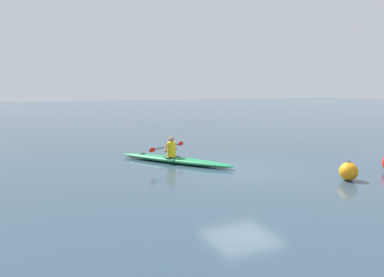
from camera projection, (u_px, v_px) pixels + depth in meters
ground_plane at (242, 171)px, 13.56m from camera, size 160.00×160.00×0.00m
kayak at (174, 160)px, 14.99m from camera, size 3.44×4.68×0.24m
kayaker at (171, 148)px, 15.01m from camera, size 1.96×1.33×0.78m
mooring_buoy_orange_mid at (349, 171)px, 12.11m from camera, size 0.58×0.58×0.62m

